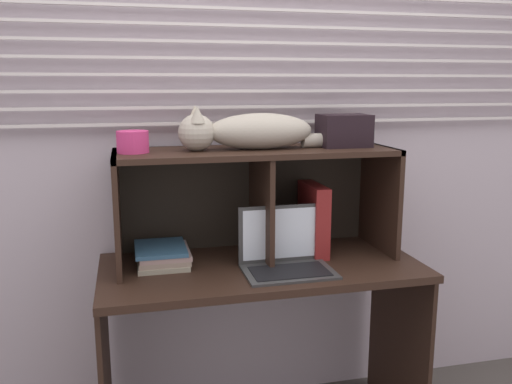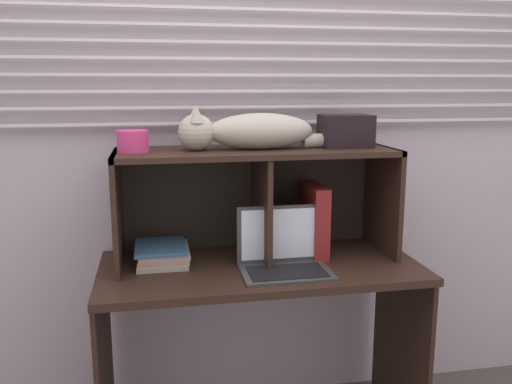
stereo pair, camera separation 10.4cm
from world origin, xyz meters
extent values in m
cube|color=#B9ACB6|center=(0.00, 0.55, 1.25)|extent=(4.40, 0.04, 2.50)
cube|color=silver|center=(0.00, 0.50, 1.30)|extent=(2.92, 0.02, 0.01)
cube|color=silver|center=(0.00, 0.50, 1.36)|extent=(2.92, 0.02, 0.01)
cube|color=silver|center=(0.00, 0.50, 1.43)|extent=(2.92, 0.02, 0.01)
cube|color=silver|center=(0.00, 0.50, 1.50)|extent=(2.92, 0.02, 0.01)
cube|color=silver|center=(0.00, 0.50, 1.56)|extent=(2.92, 0.02, 0.01)
cube|color=silver|center=(0.00, 0.50, 1.63)|extent=(2.92, 0.02, 0.01)
cube|color=silver|center=(0.00, 0.50, 1.69)|extent=(2.92, 0.02, 0.01)
cube|color=silver|center=(0.00, 0.50, 1.76)|extent=(2.92, 0.02, 0.01)
cube|color=black|center=(0.00, 0.22, 0.74)|extent=(1.26, 0.58, 0.03)
cube|color=black|center=(-0.62, 0.22, 0.36)|extent=(0.02, 0.52, 0.73)
cube|color=black|center=(0.62, 0.22, 0.36)|extent=(0.02, 0.52, 0.73)
cube|color=black|center=(0.00, 0.31, 1.19)|extent=(1.11, 0.37, 0.02)
cube|color=black|center=(-0.55, 0.31, 0.98)|extent=(0.02, 0.37, 0.45)
cube|color=black|center=(0.55, 0.31, 0.98)|extent=(0.02, 0.37, 0.45)
cube|color=black|center=(0.02, 0.31, 0.97)|extent=(0.02, 0.35, 0.43)
cube|color=black|center=(0.00, 0.50, 0.98)|extent=(1.11, 0.01, 0.45)
ellipsoid|color=#B4AA99|center=(0.02, 0.31, 1.28)|extent=(0.42, 0.16, 0.14)
sphere|color=#B4AA99|center=(-0.24, 0.31, 1.28)|extent=(0.14, 0.14, 0.14)
cone|color=#AFA694|center=(-0.24, 0.28, 1.35)|extent=(0.06, 0.06, 0.06)
cone|color=#B7AD94|center=(-0.24, 0.35, 1.35)|extent=(0.06, 0.06, 0.06)
cylinder|color=#B4AA99|center=(0.31, 0.31, 1.23)|extent=(0.23, 0.06, 0.06)
cube|color=#363636|center=(0.07, 0.10, 0.76)|extent=(0.34, 0.23, 0.01)
cube|color=#363636|center=(0.07, 0.21, 0.88)|extent=(0.34, 0.01, 0.23)
cube|color=white|center=(0.07, 0.21, 0.88)|extent=(0.31, 0.00, 0.20)
cube|color=black|center=(0.07, 0.09, 0.77)|extent=(0.29, 0.16, 0.00)
cube|color=maroon|center=(0.25, 0.31, 0.91)|extent=(0.06, 0.24, 0.29)
cube|color=gray|center=(-0.38, 0.31, 0.77)|extent=(0.20, 0.24, 0.02)
cube|color=gray|center=(-0.38, 0.32, 0.79)|extent=(0.20, 0.24, 0.02)
cube|color=gray|center=(-0.37, 0.32, 0.81)|extent=(0.20, 0.24, 0.02)
cube|color=#325A79|center=(-0.39, 0.32, 0.82)|extent=(0.20, 0.24, 0.02)
cylinder|color=#D23675|center=(-0.48, 0.31, 1.25)|extent=(0.12, 0.12, 0.08)
cube|color=black|center=(0.37, 0.31, 1.27)|extent=(0.20, 0.15, 0.13)
camera|label=1|loc=(-0.50, -1.74, 1.46)|focal=37.64mm
camera|label=2|loc=(-0.40, -1.77, 1.46)|focal=37.64mm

